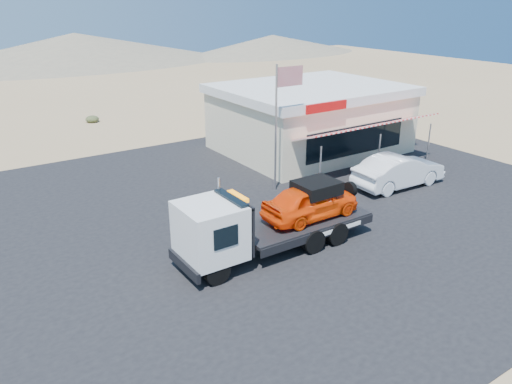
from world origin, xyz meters
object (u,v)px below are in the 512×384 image
white_sedan (399,171)px  jerky_store (310,118)px  flagpole (280,114)px  tow_truck (273,217)px

white_sedan → jerky_store: jerky_store is taller
flagpole → jerky_store: bearing=38.8°
tow_truck → flagpole: bearing=51.5°
tow_truck → white_sedan: 9.31m
white_sedan → jerky_store: (0.44, 7.44, 1.17)m
tow_truck → flagpole: size_ratio=1.28×
jerky_store → white_sedan: bearing=-93.4°
tow_truck → jerky_store: (9.51, 9.43, 0.61)m
tow_truck → white_sedan: size_ratio=1.56×
white_sedan → jerky_store: bearing=-1.0°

